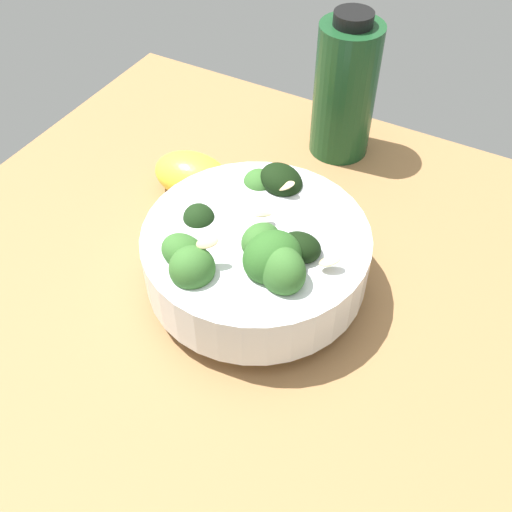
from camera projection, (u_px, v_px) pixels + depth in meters
The scene contains 4 objects.
ground_plane at pixel (223, 280), 59.03cm from camera, with size 59.77×59.77×4.38cm, color #996D42.
bowl_of_broccoli at pixel (256, 253), 52.18cm from camera, with size 19.66×19.66×10.37cm.
lemon_wedge at pixel (192, 175), 63.01cm from camera, with size 8.29×5.47×4.57cm, color yellow.
bottle_tall at pixel (345, 89), 64.37cm from camera, with size 6.72×6.72×16.19cm.
Camera 1 is at (21.36, -32.24, 42.58)cm, focal length 42.17 mm.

